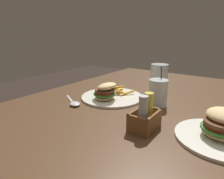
{
  "coord_description": "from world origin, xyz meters",
  "views": [
    {
      "loc": [
        0.74,
        0.34,
        1.04
      ],
      "look_at": [
        0.01,
        -0.19,
        0.77
      ],
      "focal_mm": 30.0,
      "sensor_mm": 36.0,
      "label": 1
    }
  ],
  "objects_px": {
    "beer_glass": "(159,79)",
    "juice_glass": "(158,94)",
    "spoon": "(75,103)",
    "meal_plate_far": "(220,131)",
    "condiment_caddy": "(145,117)",
    "meal_plate_near": "(110,94)"
  },
  "relations": [
    {
      "from": "juice_glass",
      "to": "spoon",
      "type": "height_order",
      "value": "juice_glass"
    },
    {
      "from": "spoon",
      "to": "meal_plate_far",
      "type": "distance_m",
      "value": 0.58
    },
    {
      "from": "meal_plate_far",
      "to": "meal_plate_near",
      "type": "bearing_deg",
      "value": -101.53
    },
    {
      "from": "beer_glass",
      "to": "spoon",
      "type": "distance_m",
      "value": 0.48
    },
    {
      "from": "condiment_caddy",
      "to": "beer_glass",
      "type": "bearing_deg",
      "value": -162.65
    },
    {
      "from": "beer_glass",
      "to": "condiment_caddy",
      "type": "relative_size",
      "value": 1.24
    },
    {
      "from": "spoon",
      "to": "condiment_caddy",
      "type": "xyz_separation_m",
      "value": [
        0.01,
        0.36,
        0.03
      ]
    },
    {
      "from": "beer_glass",
      "to": "condiment_caddy",
      "type": "bearing_deg",
      "value": 17.35
    },
    {
      "from": "meal_plate_near",
      "to": "beer_glass",
      "type": "bearing_deg",
      "value": 151.48
    },
    {
      "from": "beer_glass",
      "to": "juice_glass",
      "type": "relative_size",
      "value": 0.88
    },
    {
      "from": "meal_plate_near",
      "to": "beer_glass",
      "type": "height_order",
      "value": "beer_glass"
    },
    {
      "from": "beer_glass",
      "to": "juice_glass",
      "type": "bearing_deg",
      "value": 22.03
    },
    {
      "from": "meal_plate_near",
      "to": "spoon",
      "type": "xyz_separation_m",
      "value": [
        0.16,
        -0.08,
        -0.02
      ]
    },
    {
      "from": "spoon",
      "to": "condiment_caddy",
      "type": "bearing_deg",
      "value": 25.78
    },
    {
      "from": "meal_plate_near",
      "to": "condiment_caddy",
      "type": "xyz_separation_m",
      "value": [
        0.17,
        0.28,
        0.02
      ]
    },
    {
      "from": "juice_glass",
      "to": "meal_plate_far",
      "type": "xyz_separation_m",
      "value": [
        0.16,
        0.27,
        -0.02
      ]
    },
    {
      "from": "meal_plate_near",
      "to": "meal_plate_far",
      "type": "bearing_deg",
      "value": 78.47
    },
    {
      "from": "juice_glass",
      "to": "meal_plate_far",
      "type": "distance_m",
      "value": 0.31
    },
    {
      "from": "meal_plate_near",
      "to": "juice_glass",
      "type": "xyz_separation_m",
      "value": [
        -0.06,
        0.23,
        0.03
      ]
    },
    {
      "from": "beer_glass",
      "to": "meal_plate_near",
      "type": "bearing_deg",
      "value": -28.52
    },
    {
      "from": "beer_glass",
      "to": "juice_glass",
      "type": "height_order",
      "value": "juice_glass"
    },
    {
      "from": "beer_glass",
      "to": "condiment_caddy",
      "type": "xyz_separation_m",
      "value": [
        0.44,
        0.14,
        -0.03
      ]
    }
  ]
}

